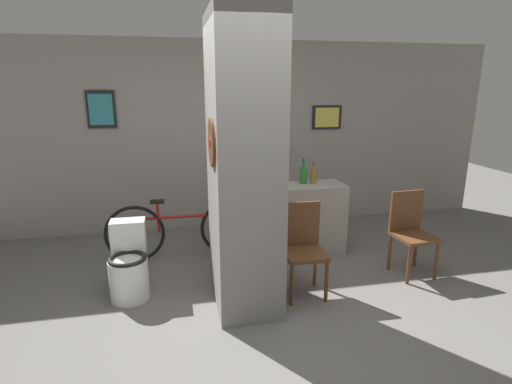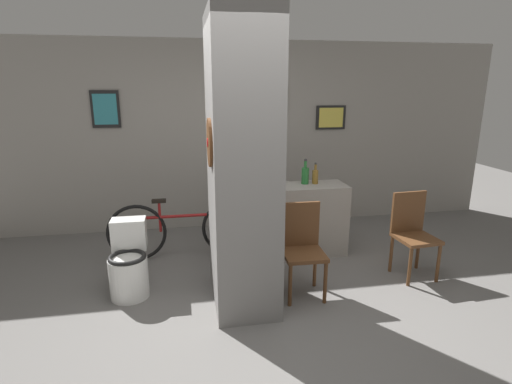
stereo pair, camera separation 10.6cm
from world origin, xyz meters
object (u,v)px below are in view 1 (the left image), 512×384
object	(u,v)px
chair_near_pillar	(303,245)
chair_by_doorway	(411,229)
bottle_tall	(303,174)
toilet	(129,266)
bicycle	(183,229)

from	to	relation	value
chair_near_pillar	chair_by_doorway	size ratio (longest dim) A/B	1.00
chair_near_pillar	bottle_tall	size ratio (longest dim) A/B	2.95
chair_near_pillar	toilet	bearing A→B (deg)	172.55
bicycle	bottle_tall	world-z (taller)	bottle_tall
toilet	chair_by_doorway	distance (m)	2.96
chair_by_doorway	chair_near_pillar	bearing A→B (deg)	-176.32
chair_near_pillar	bicycle	world-z (taller)	chair_near_pillar
chair_near_pillar	bicycle	bearing A→B (deg)	138.47
chair_by_doorway	bottle_tall	distance (m)	1.35
toilet	chair_near_pillar	bearing A→B (deg)	-9.22
chair_by_doorway	toilet	bearing A→B (deg)	174.10
chair_near_pillar	bicycle	size ratio (longest dim) A/B	0.51
bicycle	bottle_tall	distance (m)	1.57
chair_near_pillar	chair_by_doorway	xyz separation A→B (m)	(1.28, 0.17, 0.00)
toilet	chair_near_pillar	world-z (taller)	chair_near_pillar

